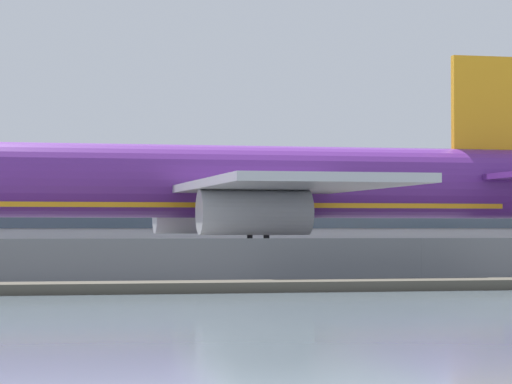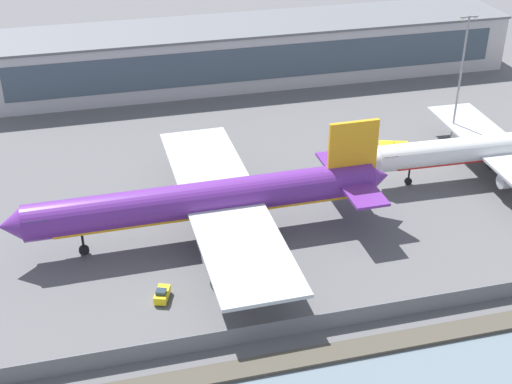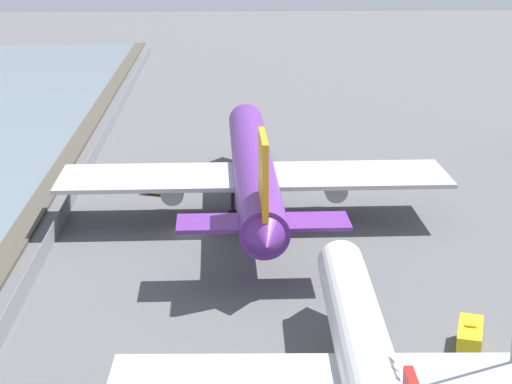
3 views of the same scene
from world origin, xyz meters
The scene contains 7 objects.
ground_plane centered at (0.00, 0.00, 0.00)m, with size 500.00×500.00×0.00m, color #565659.
shoreline_seawall centered at (0.00, -20.50, 0.25)m, with size 320.00×3.00×0.50m.
perimeter_fence centered at (0.00, -16.00, 1.25)m, with size 280.00×0.10×2.51m.
cargo_jet_purple centered at (-6.49, 7.99, 6.16)m, with size 57.14×48.93×16.13m.
passenger_jet_white_red centered at (42.78, 14.70, 5.20)m, with size 44.96×38.24×13.62m.
baggage_tug centered at (-15.77, -5.22, 0.81)m, with size 2.61×3.56×1.80m.
ops_van centered at (30.47, 25.96, 1.28)m, with size 5.60×3.62×2.48m.
Camera 3 is at (97.91, 4.34, 37.13)m, focal length 60.00 mm.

